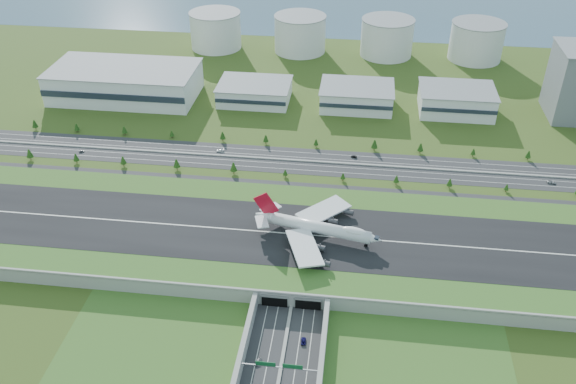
# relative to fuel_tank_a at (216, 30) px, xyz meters

# --- Properties ---
(ground) EXTENTS (1200.00, 1200.00, 0.00)m
(ground) POSITION_rel_fuel_tank_a_xyz_m (120.00, -310.00, -17.50)
(ground) COLOR #2E4615
(ground) RESTS_ON ground
(airfield_deck) EXTENTS (520.00, 100.00, 9.20)m
(airfield_deck) POSITION_rel_fuel_tank_a_xyz_m (120.00, -310.09, -13.38)
(airfield_deck) COLOR #989893
(airfield_deck) RESTS_ON ground
(underpass_road) EXTENTS (38.80, 120.40, 8.00)m
(underpass_road) POSITION_rel_fuel_tank_a_xyz_m (120.00, -409.42, -14.07)
(underpass_road) COLOR #28282B
(underpass_road) RESTS_ON ground
(sign_gantry_near) EXTENTS (38.70, 0.70, 9.80)m
(sign_gantry_near) POSITION_rel_fuel_tank_a_xyz_m (120.00, -405.04, -10.55)
(sign_gantry_near) COLOR gray
(sign_gantry_near) RESTS_ON ground
(north_expressway) EXTENTS (560.00, 36.00, 0.12)m
(north_expressway) POSITION_rel_fuel_tank_a_xyz_m (120.00, -215.00, -17.44)
(north_expressway) COLOR #28282B
(north_expressway) RESTS_ON ground
(tree_row) EXTENTS (501.50, 48.71, 8.44)m
(tree_row) POSITION_rel_fuel_tank_a_xyz_m (114.01, -215.68, -12.75)
(tree_row) COLOR #3D2819
(tree_row) RESTS_ON ground
(hangar_west) EXTENTS (120.00, 60.00, 25.00)m
(hangar_west) POSITION_rel_fuel_tank_a_xyz_m (-50.00, -125.00, -5.00)
(hangar_west) COLOR white
(hangar_west) RESTS_ON ground
(hangar_mid_a) EXTENTS (58.00, 42.00, 15.00)m
(hangar_mid_a) POSITION_rel_fuel_tank_a_xyz_m (60.00, -120.00, -10.00)
(hangar_mid_a) COLOR white
(hangar_mid_a) RESTS_ON ground
(hangar_mid_b) EXTENTS (58.00, 42.00, 17.00)m
(hangar_mid_b) POSITION_rel_fuel_tank_a_xyz_m (145.00, -120.00, -9.00)
(hangar_mid_b) COLOR white
(hangar_mid_b) RESTS_ON ground
(hangar_mid_c) EXTENTS (58.00, 42.00, 19.00)m
(hangar_mid_c) POSITION_rel_fuel_tank_a_xyz_m (225.00, -120.00, -8.00)
(hangar_mid_c) COLOR white
(hangar_mid_c) RESTS_ON ground
(fuel_tank_a) EXTENTS (50.00, 50.00, 35.00)m
(fuel_tank_a) POSITION_rel_fuel_tank_a_xyz_m (0.00, 0.00, 0.00)
(fuel_tank_a) COLOR silver
(fuel_tank_a) RESTS_ON ground
(fuel_tank_b) EXTENTS (50.00, 50.00, 35.00)m
(fuel_tank_b) POSITION_rel_fuel_tank_a_xyz_m (85.00, 0.00, 0.00)
(fuel_tank_b) COLOR silver
(fuel_tank_b) RESTS_ON ground
(fuel_tank_c) EXTENTS (50.00, 50.00, 35.00)m
(fuel_tank_c) POSITION_rel_fuel_tank_a_xyz_m (170.00, 0.00, 0.00)
(fuel_tank_c) COLOR silver
(fuel_tank_c) RESTS_ON ground
(fuel_tank_d) EXTENTS (50.00, 50.00, 35.00)m
(fuel_tank_d) POSITION_rel_fuel_tank_a_xyz_m (255.00, 0.00, 0.00)
(fuel_tank_d) COLOR silver
(fuel_tank_d) RESTS_ON ground
(bay_water) EXTENTS (1200.00, 260.00, 0.06)m
(bay_water) POSITION_rel_fuel_tank_a_xyz_m (120.00, 170.00, -17.47)
(bay_water) COLOR #3B5971
(bay_water) RESTS_ON ground
(boeing_747) EXTENTS (74.34, 69.55, 23.26)m
(boeing_747) POSITION_rel_fuel_tank_a_xyz_m (128.54, -310.43, -2.93)
(boeing_747) COLOR white
(boeing_747) RESTS_ON airfield_deck
(car_0) EXTENTS (3.71, 5.14, 1.63)m
(car_0) POSITION_rel_fuel_tank_a_xyz_m (109.15, -397.60, -16.57)
(car_0) COLOR #9C9DA0
(car_0) RESTS_ON ground
(car_2) EXTENTS (2.65, 5.21, 1.41)m
(car_2) POSITION_rel_fuel_tank_a_xyz_m (128.54, -382.61, -16.68)
(car_2) COLOR #110E47
(car_2) RESTS_ON ground
(car_4) EXTENTS (4.16, 3.01, 1.32)m
(car_4) POSITION_rel_fuel_tank_a_xyz_m (-49.46, -222.24, -16.72)
(car_4) COLOR slate
(car_4) RESTS_ON ground
(car_5) EXTENTS (4.45, 2.49, 1.39)m
(car_5) POSITION_rel_fuel_tank_a_xyz_m (146.18, -205.48, -16.69)
(car_5) COLOR black
(car_5) RESTS_ON ground
(car_6) EXTENTS (6.03, 3.54, 1.58)m
(car_6) POSITION_rel_fuel_tank_a_xyz_m (277.87, -223.07, -16.59)
(car_6) COLOR #B2B2B7
(car_6) RESTS_ON ground
(car_7) EXTENTS (6.17, 3.84, 1.67)m
(car_7) POSITION_rel_fuel_tank_a_xyz_m (49.75, -208.81, -16.55)
(car_7) COLOR white
(car_7) RESTS_ON ground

